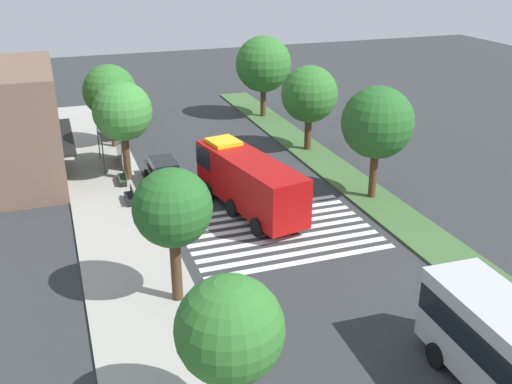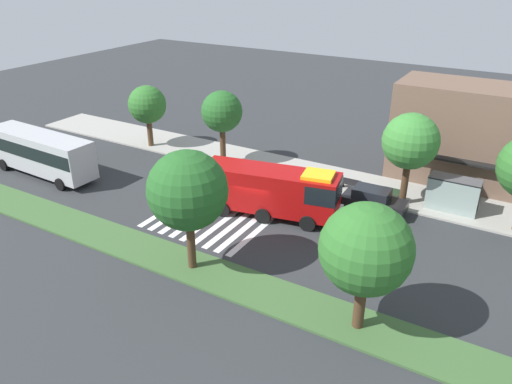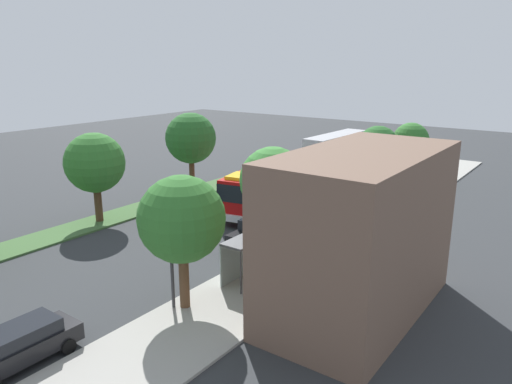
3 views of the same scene
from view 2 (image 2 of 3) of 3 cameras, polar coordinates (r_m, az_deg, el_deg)
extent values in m
plane|color=#2D3033|center=(34.82, 0.14, -2.82)|extent=(120.00, 120.00, 0.00)
cube|color=#9E9B93|center=(41.60, 6.05, 2.09)|extent=(60.00, 5.06, 0.14)
cube|color=#3D6033|center=(29.53, -7.27, -8.65)|extent=(60.00, 3.00, 0.14)
cube|color=silver|center=(37.95, -7.91, -0.54)|extent=(0.45, 10.72, 0.01)
cube|color=silver|center=(37.45, -6.82, -0.85)|extent=(0.45, 10.72, 0.01)
cube|color=silver|center=(36.96, -5.70, -1.17)|extent=(0.45, 10.72, 0.01)
cube|color=silver|center=(36.48, -4.55, -1.49)|extent=(0.45, 10.72, 0.01)
cube|color=silver|center=(36.02, -3.37, -1.83)|extent=(0.45, 10.72, 0.01)
cube|color=silver|center=(35.58, -2.16, -2.17)|extent=(0.45, 10.72, 0.01)
cube|color=silver|center=(35.16, -0.93, -2.52)|extent=(0.45, 10.72, 0.01)
cube|color=silver|center=(34.76, 0.34, -2.87)|extent=(0.45, 10.72, 0.01)
cube|color=silver|center=(34.37, 1.64, -3.24)|extent=(0.45, 10.72, 0.01)
cube|color=#A50C0C|center=(33.36, 7.10, -0.51)|extent=(3.28, 3.05, 2.91)
cube|color=#A50C0C|center=(34.54, -0.57, 0.65)|extent=(7.00, 3.77, 2.91)
cube|color=black|center=(33.03, 7.88, 0.28)|extent=(2.50, 2.92, 1.28)
cube|color=silver|center=(33.67, 9.52, -2.73)|extent=(0.72, 2.56, 0.50)
cube|color=yellow|center=(32.70, 7.25, 1.96)|extent=(2.29, 2.13, 0.24)
cylinder|color=black|center=(35.18, 7.00, -1.70)|extent=(1.14, 0.50, 1.10)
cylinder|color=black|center=(32.98, 5.98, -3.63)|extent=(1.14, 0.50, 1.10)
cylinder|color=black|center=(36.78, -2.31, -0.25)|extent=(1.14, 0.50, 1.10)
cylinder|color=black|center=(34.68, -3.87, -1.99)|extent=(1.14, 0.50, 1.10)
cylinder|color=black|center=(35.88, 2.13, -0.94)|extent=(1.14, 0.50, 1.10)
cylinder|color=black|center=(33.72, 0.81, -2.78)|extent=(1.14, 0.50, 1.10)
cube|color=black|center=(36.03, 13.49, -1.27)|extent=(4.53, 1.91, 0.79)
cube|color=black|center=(35.76, 13.27, -0.13)|extent=(2.54, 1.66, 0.70)
cylinder|color=black|center=(36.72, 16.05, -1.76)|extent=(0.64, 0.23, 0.64)
cylinder|color=black|center=(35.11, 15.28, -2.97)|extent=(0.64, 0.23, 0.64)
cylinder|color=black|center=(37.36, 11.68, -0.76)|extent=(0.64, 0.23, 0.64)
cylinder|color=black|center=(35.79, 10.73, -1.90)|extent=(0.64, 0.23, 0.64)
cube|color=#B2B2B7|center=(44.39, -23.65, 4.28)|extent=(10.68, 2.90, 3.06)
cube|color=black|center=(44.27, -23.73, 4.72)|extent=(10.47, 2.95, 1.10)
cylinder|color=black|center=(47.30, -27.17, 2.82)|extent=(1.01, 0.33, 1.00)
cylinder|color=black|center=(48.50, -24.68, 3.86)|extent=(1.01, 0.33, 1.00)
cylinder|color=black|center=(41.39, -21.70, 0.84)|extent=(1.01, 0.33, 1.00)
cylinder|color=black|center=(42.75, -19.04, 2.06)|extent=(1.01, 0.33, 1.00)
cube|color=#4C4C51|center=(37.14, 22.14, 1.41)|extent=(3.50, 1.40, 0.12)
cube|color=#8C9E99|center=(37.01, 21.66, -0.64)|extent=(3.50, 0.08, 2.40)
cylinder|color=#333338|center=(38.41, 19.56, 0.67)|extent=(0.08, 0.08, 2.40)
cylinder|color=#333338|center=(38.07, 24.50, -0.45)|extent=(0.08, 0.08, 2.40)
cube|color=#2D472D|center=(38.32, 15.77, -0.14)|extent=(1.60, 0.50, 0.08)
cube|color=#2D472D|center=(38.02, 15.73, 0.09)|extent=(1.60, 0.06, 0.45)
cube|color=black|center=(38.57, 14.71, -0.21)|extent=(0.08, 0.45, 0.37)
cube|color=black|center=(38.28, 16.76, -0.68)|extent=(0.08, 0.45, 0.37)
cube|color=black|center=(39.16, 11.01, 0.96)|extent=(1.60, 0.50, 0.08)
cube|color=black|center=(38.86, 10.93, 1.19)|extent=(1.60, 0.06, 0.45)
cube|color=black|center=(39.47, 10.01, 0.88)|extent=(0.08, 0.45, 0.37)
cube|color=black|center=(39.05, 11.97, 0.43)|extent=(0.08, 0.45, 0.37)
cube|color=brown|center=(42.38, 23.20, 6.15)|extent=(11.01, 5.50, 7.85)
cube|color=black|center=(39.78, 22.20, 3.38)|extent=(8.81, 0.80, 0.16)
cylinder|color=#513823|center=(48.20, -12.19, 6.87)|extent=(0.51, 0.51, 2.79)
sphere|color=#2D6B28|center=(47.44, -12.48, 9.87)|extent=(3.52, 3.52, 3.52)
cylinder|color=#47301E|center=(43.13, -3.86, 5.57)|extent=(0.50, 0.50, 3.37)
sphere|color=#235B23|center=(42.22, -3.98, 9.29)|extent=(3.51, 3.51, 3.51)
cylinder|color=#47301E|center=(37.18, 16.85, 1.13)|extent=(0.50, 0.50, 3.44)
sphere|color=#387F33|center=(36.06, 17.47, 5.63)|extent=(3.97, 3.97, 3.97)
cylinder|color=#47301E|center=(28.61, -7.54, -5.71)|extent=(0.49, 0.49, 3.38)
sphere|color=#235B23|center=(27.06, -7.93, 0.21)|extent=(4.50, 4.50, 4.50)
cylinder|color=#47301E|center=(24.79, 11.94, -12.32)|extent=(0.56, 0.56, 2.90)
sphere|color=#2D6B28|center=(23.10, 12.61, -6.46)|extent=(4.38, 4.38, 4.38)
camera|label=1|loc=(59.41, -21.99, 22.72)|focal=41.27mm
camera|label=3|loc=(51.55, 49.58, 11.59)|focal=34.19mm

